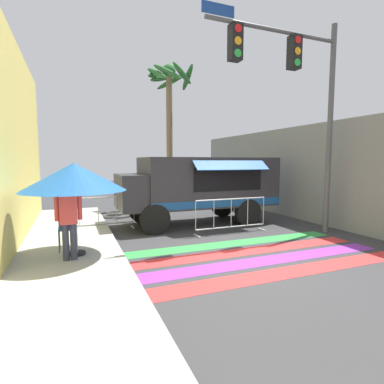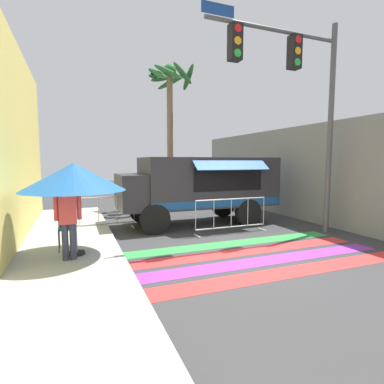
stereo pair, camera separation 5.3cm
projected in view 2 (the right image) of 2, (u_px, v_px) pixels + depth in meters
ground_plane at (251, 255)px, 7.09m from camera, size 60.00×60.00×0.00m
sidewalk_left at (2, 284)px, 5.23m from camera, size 4.40×16.00×0.17m
concrete_wall_right at (305, 173)px, 11.25m from camera, size 0.20×16.00×3.56m
crosswalk_painted at (253, 256)px, 7.01m from camera, size 6.40×2.84×0.01m
food_truck at (197, 184)px, 10.52m from camera, size 5.49×2.51×2.35m
traffic_signal_pole at (295, 83)px, 8.47m from camera, size 4.39×0.29×6.26m
patio_umbrella at (74, 177)px, 6.43m from camera, size 2.19×2.19×2.01m
folding_chair at (67, 224)px, 6.97m from camera, size 0.40×0.40×0.98m
vendor_person at (68, 216)px, 6.15m from camera, size 0.53×0.21×1.62m
barricade_front at (231, 216)px, 9.23m from camera, size 2.40×0.44×1.09m
barricade_side at (98, 213)px, 9.64m from camera, size 2.33×0.44×1.09m
palm_tree at (170, 101)px, 13.54m from camera, size 2.21×2.27×6.56m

